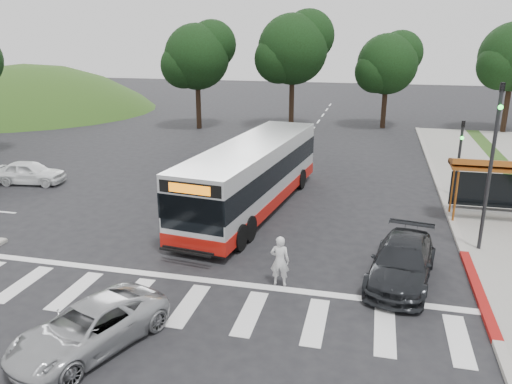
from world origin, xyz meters
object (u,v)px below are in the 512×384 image
(pedestrian, at_px, (280,261))
(dark_sedan, at_px, (402,262))
(transit_bus, at_px, (253,177))
(silver_suv_south, at_px, (89,327))

(pedestrian, bearing_deg, dark_sedan, -163.75)
(transit_bus, height_order, silver_suv_south, transit_bus)
(transit_bus, height_order, dark_sedan, transit_bus)
(dark_sedan, xyz_separation_m, silver_suv_south, (-8.33, -5.95, -0.08))
(pedestrian, relative_size, silver_suv_south, 0.40)
(pedestrian, xyz_separation_m, dark_sedan, (4.01, 1.27, -0.19))
(transit_bus, distance_m, pedestrian, 7.81)
(silver_suv_south, bearing_deg, pedestrian, 68.75)
(transit_bus, height_order, pedestrian, transit_bus)
(pedestrian, relative_size, dark_sedan, 0.37)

